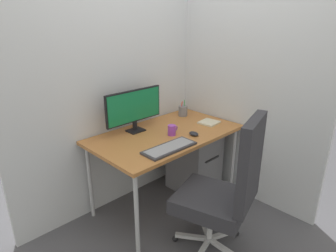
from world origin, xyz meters
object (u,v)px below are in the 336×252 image
object	(u,v)px
monitor	(134,107)
pen_holder	(183,111)
keyboard	(169,148)
filing_cabinet	(194,162)
office_chair	(225,190)
mouse	(194,134)
coffee_mug	(172,130)
notebook	(209,122)

from	to	relation	value
monitor	pen_holder	bearing A→B (deg)	-0.76
monitor	keyboard	world-z (taller)	monitor
filing_cabinet	keyboard	world-z (taller)	keyboard
office_chair	mouse	bearing A→B (deg)	63.68
filing_cabinet	pen_holder	size ratio (longest dim) A/B	3.47
office_chair	pen_holder	world-z (taller)	office_chair
monitor	coffee_mug	size ratio (longest dim) A/B	5.62
pen_holder	coffee_mug	bearing A→B (deg)	-147.07
office_chair	mouse	world-z (taller)	office_chair
mouse	pen_holder	size ratio (longest dim) A/B	0.56
monitor	notebook	xyz separation A→B (m)	(0.65, -0.35, -0.22)
filing_cabinet	mouse	distance (m)	0.58
monitor	office_chair	bearing A→B (deg)	-88.01
office_chair	coffee_mug	xyz separation A→B (m)	(0.14, 0.69, 0.24)
monitor	notebook	distance (m)	0.77
monitor	coffee_mug	xyz separation A→B (m)	(0.17, -0.31, -0.18)
office_chair	notebook	world-z (taller)	office_chair
keyboard	coffee_mug	size ratio (longest dim) A/B	4.41
mouse	notebook	world-z (taller)	mouse
monitor	filing_cabinet	bearing A→B (deg)	-22.56
monitor	mouse	bearing A→B (deg)	-56.16
pen_holder	coffee_mug	distance (m)	0.55
office_chair	filing_cabinet	distance (m)	0.96
pen_holder	coffee_mug	size ratio (longest dim) A/B	1.63
keyboard	notebook	world-z (taller)	keyboard
filing_cabinet	monitor	distance (m)	0.92
keyboard	mouse	world-z (taller)	mouse
filing_cabinet	mouse	world-z (taller)	mouse
coffee_mug	monitor	bearing A→B (deg)	119.28
keyboard	pen_holder	world-z (taller)	pen_holder
filing_cabinet	keyboard	size ratio (longest dim) A/B	1.28
notebook	filing_cabinet	bearing A→B (deg)	117.82
keyboard	filing_cabinet	bearing A→B (deg)	22.84
office_chair	coffee_mug	distance (m)	0.74
filing_cabinet	keyboard	distance (m)	0.82
pen_holder	coffee_mug	world-z (taller)	pen_holder
office_chair	pen_holder	size ratio (longest dim) A/B	6.54
keyboard	notebook	xyz separation A→B (m)	(0.70, 0.15, -0.00)
mouse	keyboard	bearing A→B (deg)	-164.36
filing_cabinet	notebook	xyz separation A→B (m)	(0.07, -0.11, 0.46)
office_chair	pen_holder	bearing A→B (deg)	58.58
office_chair	notebook	distance (m)	0.91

